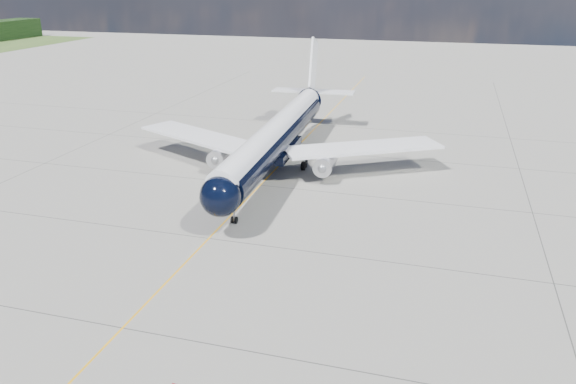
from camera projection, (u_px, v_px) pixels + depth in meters
name	position (u px, v px, depth m)	size (l,w,h in m)	color
ground	(273.00, 172.00, 70.70)	(320.00, 320.00, 0.00)	#99968D
taxiway_centerline	(260.00, 185.00, 66.21)	(0.16, 160.00, 0.01)	#F5A60C
main_airliner	(279.00, 134.00, 70.86)	(40.83, 49.72, 14.36)	black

